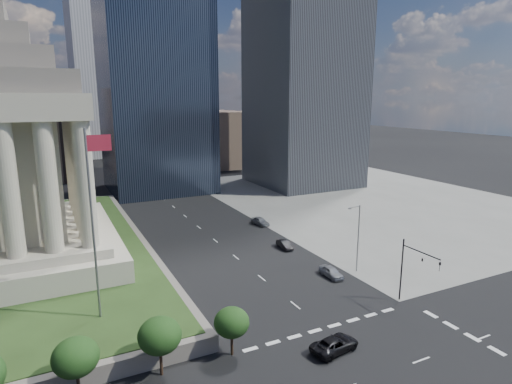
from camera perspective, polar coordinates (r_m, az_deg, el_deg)
ground at (r=125.98m, az=-14.14°, el=0.71°), size 500.00×500.00×0.00m
sidewalk_ne at (r=110.82m, az=14.75°, el=-0.89°), size 68.00×90.00×0.03m
flagpole at (r=46.47m, az=-20.84°, el=-2.90°), size 2.52×0.24×20.00m
midrise_glass at (r=119.20m, az=-13.41°, el=14.62°), size 26.00×26.00×60.00m
highrise_ne at (r=128.13m, az=6.61°, el=23.71°), size 26.00×28.00×100.00m
building_filler_ne at (r=162.15m, az=-5.52°, el=7.15°), size 20.00×30.00×20.00m
building_filler_nw at (r=151.28m, az=-28.21°, el=6.89°), size 24.00×30.00×28.00m
traffic_signal_ne at (r=55.03m, az=20.26°, el=-9.13°), size 0.30×5.74×8.00m
street_lamp_north at (r=63.12m, az=13.37°, el=-5.52°), size 2.13×0.22×10.00m
pickup_truck at (r=45.91m, az=10.46°, el=-19.34°), size 5.60×3.23×1.47m
parked_sedan_near at (r=62.29m, az=10.00°, el=-10.45°), size 1.78×4.33×1.47m
parked_sedan_mid at (r=72.50m, az=3.84°, el=-7.00°), size 1.67×4.13×1.33m
parked_sedan_far at (r=85.22m, az=0.59°, el=-3.91°), size 4.77×2.30×1.57m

